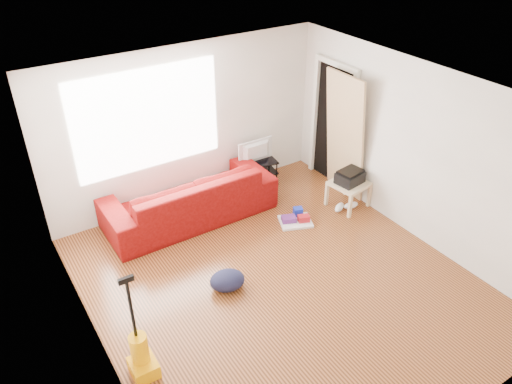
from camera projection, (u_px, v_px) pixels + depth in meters
room at (280, 194)px, 5.92m from camera, size 4.51×5.01×2.51m
sofa at (191, 217)px, 7.70m from camera, size 2.58×1.01×0.75m
tv_stand at (258, 173)px, 8.42m from camera, size 0.68×0.45×0.43m
tv at (258, 152)px, 8.21m from camera, size 0.65×0.08×0.37m
side_table at (349, 186)px, 7.79m from camera, size 0.59×0.59×0.43m
printer at (350, 177)px, 7.70m from camera, size 0.45×0.37×0.21m
bucket at (232, 211)px, 7.84m from camera, size 0.36×0.36×0.31m
toilet_paper at (232, 201)px, 7.73m from camera, size 0.11×0.11×0.10m
cleaning_tray at (296, 219)px, 7.57m from camera, size 0.58×0.53×0.17m
backpack at (228, 288)px, 6.36m from camera, size 0.52×0.46×0.25m
sneakers at (345, 206)px, 7.86m from camera, size 0.46×0.24×0.10m
vacuum at (141, 356)px, 5.15m from camera, size 0.27×0.31×1.27m
door_panel at (339, 191)px, 8.34m from camera, size 0.25×0.82×2.03m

